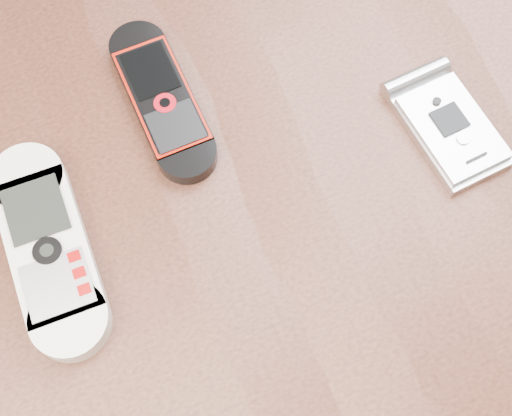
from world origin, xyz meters
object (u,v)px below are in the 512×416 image
object	(u,v)px
table	(251,264)
nokia_black_red	(162,99)
nokia_white	(48,247)
motorola_razr	(449,127)

from	to	relation	value
table	nokia_black_red	size ratio (longest dim) A/B	8.40
nokia_white	motorola_razr	distance (m)	0.30
nokia_black_red	motorola_razr	bearing A→B (deg)	-30.65
table	motorola_razr	size ratio (longest dim) A/B	11.68
table	nokia_black_red	xyz separation A→B (m)	(-0.02, 0.11, 0.11)
motorola_razr	table	bearing A→B (deg)	177.69
nokia_white	nokia_black_red	distance (m)	0.14
nokia_black_red	motorola_razr	size ratio (longest dim) A/B	1.39
table	nokia_white	distance (m)	0.18
table	motorola_razr	distance (m)	0.20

